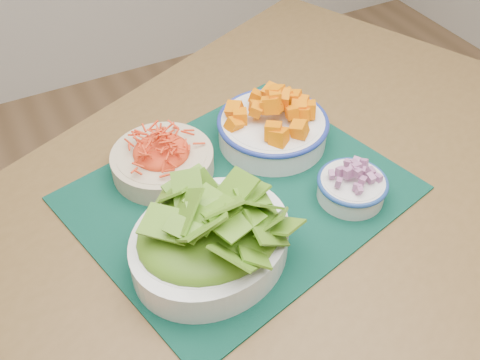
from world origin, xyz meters
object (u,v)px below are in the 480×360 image
Objects in this scene: placemat at (240,193)px; onion_bowl at (352,184)px; table at (277,227)px; squash_bowl at (273,122)px; lettuce_bowl at (210,234)px; carrot_bowl at (162,156)px.

onion_bowl reaches higher than placemat.
table is 0.11m from placemat.
onion_bowl is at bearing -77.26° from squash_bowl.
placemat is 0.16m from lettuce_bowl.
table is 7.92× the size of carrot_bowl.
onion_bowl is (0.17, -0.10, 0.03)m from placemat.
placemat is at bearing -141.43° from squash_bowl.
squash_bowl is at bearing 22.41° from lettuce_bowl.
placemat is 1.68× the size of lettuce_bowl.
lettuce_bowl is at bearing -178.77° from onion_bowl.
onion_bowl is at bearing -17.98° from lettuce_bowl.
carrot_bowl is at bearing 175.14° from squash_bowl.
onion_bowl is at bearing -39.12° from carrot_bowl.
squash_bowl is (0.22, -0.02, 0.01)m from carrot_bowl.
table is 0.23m from lettuce_bowl.
squash_bowl is (0.12, 0.10, 0.05)m from placemat.
table is at bearing 3.81° from lettuce_bowl.
carrot_bowl is at bearing 140.88° from onion_bowl.
table is 0.20m from squash_bowl.
table is 0.25m from carrot_bowl.
placemat is at bearing 25.60° from lettuce_bowl.
carrot_bowl is at bearing 116.57° from placemat.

